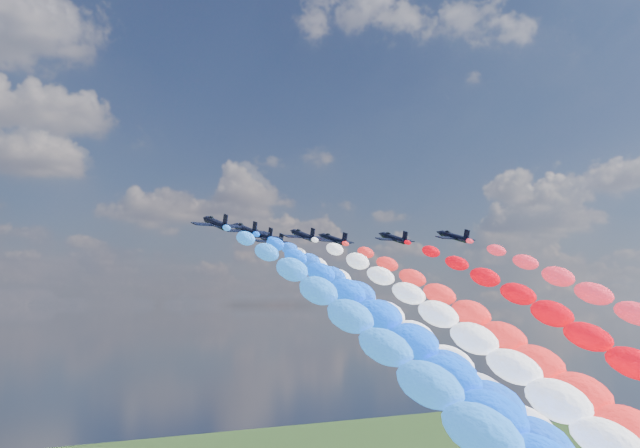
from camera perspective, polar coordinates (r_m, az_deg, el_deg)
jet_0 at (r=135.76m, az=-7.85°, el=0.07°), size 8.84×12.08×5.53m
trail_0 at (r=87.49m, az=6.60°, el=-12.68°), size 6.91×107.62×53.49m
jet_1 at (r=146.68m, az=-5.64°, el=-0.41°), size 8.78×12.04×5.53m
trail_1 at (r=99.40m, az=8.23°, el=-11.86°), size 6.91×107.62×53.49m
jet_2 at (r=157.61m, az=-4.49°, el=-0.82°), size 9.19×12.34×5.53m
trail_2 at (r=110.74m, az=8.48°, el=-11.26°), size 6.91×107.62×53.49m
jet_3 at (r=158.11m, az=-1.29°, el=-0.86°), size 9.11×12.28×5.53m
trail_3 at (r=113.26m, az=12.89°, el=-11.06°), size 6.91×107.62×53.49m
jet_4 at (r=169.87m, az=-3.68°, el=-1.21°), size 9.49×12.55×5.53m
trail_4 at (r=123.22m, az=8.29°, el=-10.74°), size 6.91×107.62×53.49m
jet_5 at (r=167.61m, az=1.02°, el=-1.16°), size 9.55×12.59×5.53m
trail_5 at (r=124.06m, az=14.88°, el=-10.57°), size 6.91×107.62×53.49m
jet_6 at (r=165.34m, az=5.56°, el=-1.06°), size 9.08×12.26×5.53m
trail_6 at (r=125.13m, az=21.12°, el=-10.33°), size 6.91×107.62×53.49m
jet_7 at (r=163.49m, az=10.02°, el=-0.94°), size 9.08×12.26×5.53m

